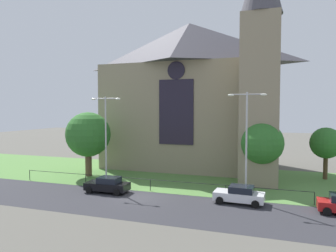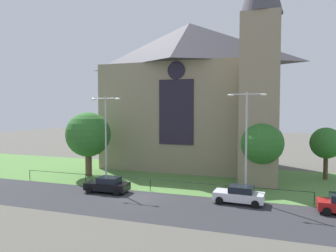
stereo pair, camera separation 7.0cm
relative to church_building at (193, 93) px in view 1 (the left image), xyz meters
name	(u,v)px [view 1 (the left image)]	position (x,y,z in m)	size (l,w,h in m)	color
ground	(173,176)	(-0.83, -6.41, -10.27)	(160.00, 160.00, 0.00)	#56544C
road_asphalt	(130,203)	(-0.83, -18.41, -10.27)	(120.00, 8.00, 0.01)	#2D2D33
grass_verge	(168,179)	(-0.83, -8.41, -10.27)	(120.00, 20.00, 0.01)	#517F3D
church_building	(193,93)	(0.00, 0.00, 0.00)	(23.20, 16.20, 26.00)	gray
iron_railing	(150,181)	(-0.77, -13.91, -9.30)	(29.77, 0.07, 1.13)	black
tree_right_near	(262,143)	(9.56, -8.64, -5.76)	(4.43, 4.43, 6.76)	#4C3823
tree_left_near	(88,135)	(-10.49, -9.81, -5.29)	(5.37, 5.37, 7.71)	brown
tree_right_far	(326,143)	(16.36, -2.57, -6.12)	(3.57, 3.57, 5.97)	#4C3823
streetlamp_near	(106,131)	(-5.66, -14.01, -4.43)	(3.37, 0.26, 9.35)	#B2B2B7
streetlamp_far	(247,133)	(8.46, -14.01, -4.31)	(3.37, 0.26, 9.57)	#B2B2B7
parked_car_black	(108,185)	(-4.42, -15.90, -9.53)	(4.26, 2.15, 1.51)	black
parked_car_white	(240,195)	(8.06, -15.38, -9.53)	(4.28, 2.19, 1.51)	silver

